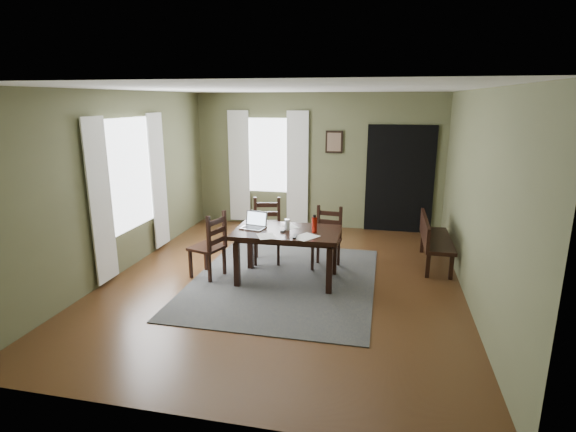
% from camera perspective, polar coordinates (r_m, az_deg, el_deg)
% --- Properties ---
extents(ground, '(5.00, 6.00, 0.01)m').
position_cam_1_polar(ground, '(6.62, -0.56, -8.25)').
color(ground, '#492C16').
extents(room_shell, '(5.02, 6.02, 2.71)m').
position_cam_1_polar(room_shell, '(6.15, -0.60, 7.47)').
color(room_shell, '#5A5D3C').
rests_on(room_shell, ground).
extents(rug, '(2.60, 3.20, 0.01)m').
position_cam_1_polar(rug, '(6.62, -0.56, -8.16)').
color(rug, '#3C3C3C').
rests_on(rug, ground).
extents(dining_table, '(1.52, 0.93, 0.75)m').
position_cam_1_polar(dining_table, '(6.41, -0.12, -2.64)').
color(dining_table, black).
rests_on(dining_table, rug).
extents(chair_end, '(0.54, 0.54, 0.99)m').
position_cam_1_polar(chair_end, '(6.67, -9.91, -3.78)').
color(chair_end, black).
rests_on(chair_end, rug).
extents(chair_back_left, '(0.54, 0.54, 1.02)m').
position_cam_1_polar(chair_back_left, '(7.25, -2.67, -1.96)').
color(chair_back_left, black).
rests_on(chair_back_left, rug).
extents(chair_back_right, '(0.46, 0.46, 0.95)m').
position_cam_1_polar(chair_back_right, '(7.00, 4.96, -2.90)').
color(chair_back_right, black).
rests_on(chair_back_right, rug).
extents(bench, '(0.44, 1.36, 0.77)m').
position_cam_1_polar(bench, '(7.46, 17.87, -2.55)').
color(bench, black).
rests_on(bench, ground).
extents(laptop, '(0.39, 0.33, 0.23)m').
position_cam_1_polar(laptop, '(6.52, -4.27, -0.98)').
color(laptop, '#B7B7BC').
rests_on(laptop, dining_table).
extents(computer_mouse, '(0.07, 0.09, 0.03)m').
position_cam_1_polar(computer_mouse, '(6.30, -0.62, -1.91)').
color(computer_mouse, '#3F3F42').
rests_on(computer_mouse, dining_table).
extents(tv_remote, '(0.07, 0.19, 0.02)m').
position_cam_1_polar(tv_remote, '(6.08, 0.89, -2.60)').
color(tv_remote, black).
rests_on(tv_remote, dining_table).
extents(drinking_glass, '(0.09, 0.09, 0.16)m').
position_cam_1_polar(drinking_glass, '(6.37, -0.10, -1.11)').
color(drinking_glass, silver).
rests_on(drinking_glass, dining_table).
extents(water_bottle, '(0.09, 0.09, 0.25)m').
position_cam_1_polar(water_bottle, '(6.27, 3.37, -1.07)').
color(water_bottle, '#A8190C').
rests_on(water_bottle, dining_table).
extents(paper_b, '(0.40, 0.42, 0.00)m').
position_cam_1_polar(paper_b, '(6.09, 2.23, -2.66)').
color(paper_b, white).
rests_on(paper_b, dining_table).
extents(paper_c, '(0.33, 0.34, 0.00)m').
position_cam_1_polar(paper_c, '(6.57, 0.15, -1.34)').
color(paper_c, white).
rests_on(paper_c, dining_table).
extents(paper_e, '(0.33, 0.36, 0.00)m').
position_cam_1_polar(paper_e, '(6.12, -2.78, -2.57)').
color(paper_e, white).
rests_on(paper_e, dining_table).
extents(window_left, '(0.01, 1.30, 1.70)m').
position_cam_1_polar(window_left, '(7.33, -19.48, 5.01)').
color(window_left, white).
rests_on(window_left, ground).
extents(window_back, '(1.00, 0.01, 1.50)m').
position_cam_1_polar(window_back, '(9.29, -2.54, 7.70)').
color(window_back, white).
rests_on(window_back, ground).
extents(curtain_left_near, '(0.03, 0.48, 2.30)m').
position_cam_1_polar(curtain_left_near, '(6.69, -22.71, 1.67)').
color(curtain_left_near, silver).
rests_on(curtain_left_near, ground).
extents(curtain_left_far, '(0.03, 0.48, 2.30)m').
position_cam_1_polar(curtain_left_far, '(8.05, -16.12, 4.27)').
color(curtain_left_far, silver).
rests_on(curtain_left_far, ground).
extents(curtain_back_left, '(0.44, 0.03, 2.30)m').
position_cam_1_polar(curtain_back_left, '(9.47, -6.22, 6.24)').
color(curtain_back_left, silver).
rests_on(curtain_back_left, ground).
extents(curtain_back_right, '(0.44, 0.03, 2.30)m').
position_cam_1_polar(curtain_back_right, '(9.16, 1.20, 6.03)').
color(curtain_back_right, silver).
rests_on(curtain_back_right, ground).
extents(framed_picture, '(0.34, 0.03, 0.44)m').
position_cam_1_polar(framed_picture, '(9.01, 5.88, 9.34)').
color(framed_picture, black).
rests_on(framed_picture, ground).
extents(doorway_back, '(1.30, 0.03, 2.10)m').
position_cam_1_polar(doorway_back, '(9.05, 13.99, 4.53)').
color(doorway_back, black).
rests_on(doorway_back, ground).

